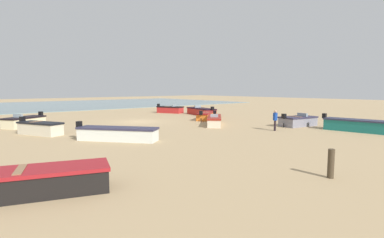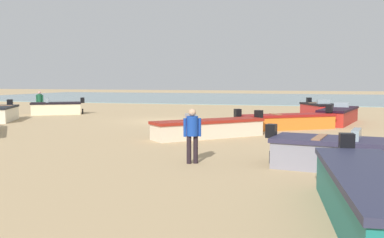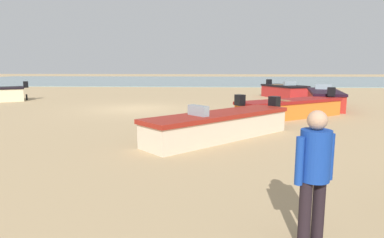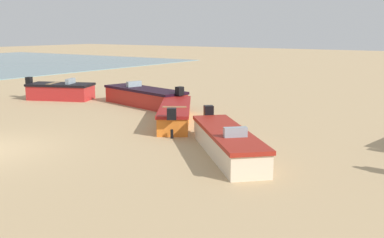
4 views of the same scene
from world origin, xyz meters
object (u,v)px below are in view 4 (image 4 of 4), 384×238
(boat_cream_0, at_px, (227,142))
(boat_red_2, at_px, (145,97))
(boat_red_5, at_px, (61,91))
(boat_orange_7, at_px, (175,114))

(boat_cream_0, xyz_separation_m, boat_red_2, (-5.66, -8.01, 0.05))
(boat_cream_0, relative_size, boat_red_5, 1.18)
(boat_red_2, height_order, boat_red_5, boat_red_5)
(boat_red_5, relative_size, boat_orange_7, 0.78)
(boat_red_2, height_order, boat_orange_7, boat_red_2)
(boat_orange_7, bearing_deg, boat_red_2, 111.64)
(boat_red_5, bearing_deg, boat_cream_0, 46.87)
(boat_cream_0, height_order, boat_red_2, boat_red_2)
(boat_red_2, xyz_separation_m, boat_red_5, (0.99, -5.13, 0.01))
(boat_red_2, relative_size, boat_orange_7, 1.11)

